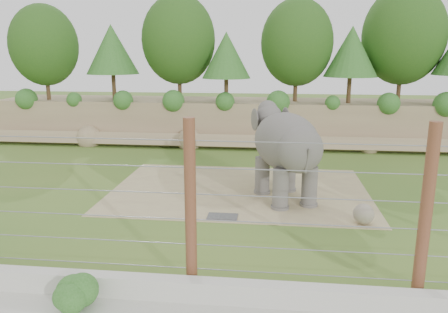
# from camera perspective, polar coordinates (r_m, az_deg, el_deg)

# --- Properties ---
(ground) EXTENTS (90.00, 90.00, 0.00)m
(ground) POSITION_cam_1_polar(r_m,az_deg,el_deg) (14.64, -0.91, -7.93)
(ground) COLOR #426C27
(ground) RESTS_ON ground
(back_embankment) EXTENTS (30.00, 5.52, 8.77)m
(back_embankment) POSITION_cam_1_polar(r_m,az_deg,el_deg) (26.25, 4.01, 10.44)
(back_embankment) COLOR #8E7658
(back_embankment) RESTS_ON ground
(dirt_patch) EXTENTS (10.00, 7.00, 0.02)m
(dirt_patch) POSITION_cam_1_polar(r_m,az_deg,el_deg) (17.40, 2.02, -4.38)
(dirt_patch) COLOR tan
(dirt_patch) RESTS_ON ground
(drain_grate) EXTENTS (1.00, 0.60, 0.03)m
(drain_grate) POSITION_cam_1_polar(r_m,az_deg,el_deg) (14.60, -0.19, -7.83)
(drain_grate) COLOR #262628
(drain_grate) RESTS_ON dirt_patch
(elephant) EXTENTS (3.25, 4.56, 3.39)m
(elephant) POSITION_cam_1_polar(r_m,az_deg,el_deg) (16.02, 8.06, 0.18)
(elephant) COLOR #595550
(elephant) RESTS_ON ground
(stone_ball) EXTENTS (0.66, 0.66, 0.66)m
(stone_ball) POSITION_cam_1_polar(r_m,az_deg,el_deg) (14.62, 17.77, -7.16)
(stone_ball) COLOR gray
(stone_ball) RESTS_ON dirt_patch
(retaining_wall) EXTENTS (26.00, 0.35, 0.50)m
(retaining_wall) POSITION_cam_1_polar(r_m,az_deg,el_deg) (10.08, -4.77, -16.92)
(retaining_wall) COLOR beige
(retaining_wall) RESTS_ON ground
(barrier_fence) EXTENTS (20.26, 0.26, 4.00)m
(barrier_fence) POSITION_cam_1_polar(r_m,az_deg,el_deg) (9.77, -4.40, -6.55)
(barrier_fence) COLOR brown
(barrier_fence) RESTS_ON ground
(walkway_shrub) EXTENTS (0.80, 0.80, 0.80)m
(walkway_shrub) POSITION_cam_1_polar(r_m,az_deg,el_deg) (10.00, -19.06, -16.87)
(walkway_shrub) COLOR #28631D
(walkway_shrub) RESTS_ON walkway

